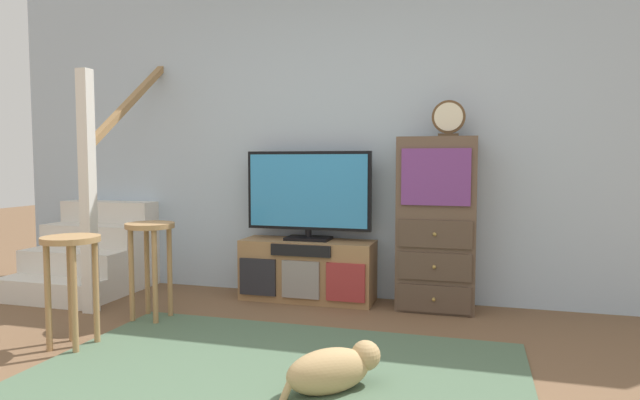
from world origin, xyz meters
The scene contains 10 objects.
back_wall centered at (0.00, 2.46, 1.35)m, with size 6.40×0.12×2.70m, color #A8BCD1.
area_rug centered at (0.00, 0.60, 0.01)m, with size 2.60×1.80×0.01m, color #4C664C.
media_console centered at (-0.30, 2.19, 0.24)m, with size 1.08×0.38×0.49m.
television centered at (-0.30, 2.22, 0.87)m, with size 1.03×0.22×0.72m.
side_cabinet centered at (0.72, 2.20, 0.65)m, with size 0.58×0.38×1.31m.
desk_clock centered at (0.80, 2.19, 1.44)m, with size 0.24×0.08×0.27m.
staircase centered at (-2.24, 2.20, 0.37)m, with size 1.00×1.36×2.20m.
bar_stool_near centered at (-1.33, 0.73, 0.51)m, with size 0.34×0.34×0.68m.
bar_stool_far centered at (-1.20, 1.36, 0.52)m, with size 0.34×0.34×0.69m.
dog centered at (0.35, 0.54, 0.12)m, with size 0.46×0.44×0.23m.
Camera 1 is at (0.99, -1.94, 1.12)m, focal length 30.26 mm.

